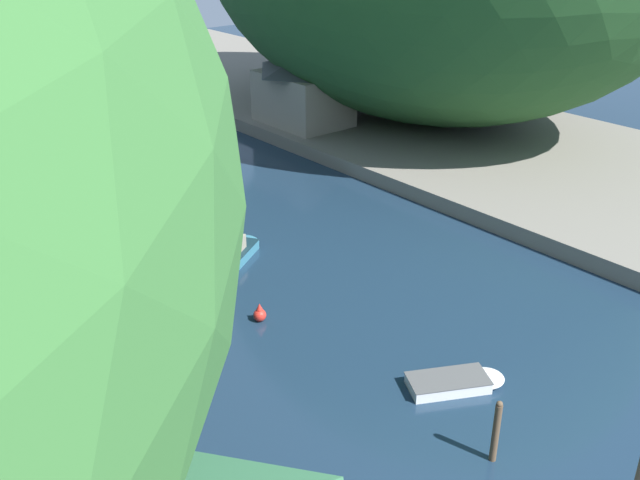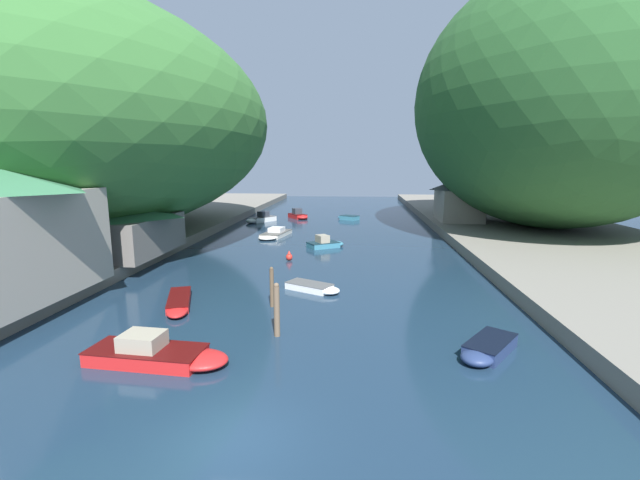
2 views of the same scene
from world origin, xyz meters
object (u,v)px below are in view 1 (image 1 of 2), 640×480
object	(u,v)px
boat_navy_launch	(95,147)
boat_yellow_tender	(75,248)
right_bank_cottage	(303,88)
channel_buoy_near	(260,314)
boat_open_rowboat	(459,382)
boat_far_upstream	(235,248)

from	to	relation	value
boat_navy_launch	boat_yellow_tender	bearing A→B (deg)	-176.07
boat_navy_launch	boat_yellow_tender	size ratio (longest dim) A/B	0.55
boat_navy_launch	right_bank_cottage	bearing A→B (deg)	-83.84
right_bank_cottage	boat_navy_launch	xyz separation A→B (m)	(-14.39, 6.67, -3.43)
boat_yellow_tender	channel_buoy_near	size ratio (longest dim) A/B	7.41
boat_open_rowboat	boat_navy_launch	bearing A→B (deg)	-154.08
right_bank_cottage	channel_buoy_near	world-z (taller)	right_bank_cottage
channel_buoy_near	boat_far_upstream	bearing A→B (deg)	65.69
right_bank_cottage	boat_far_upstream	world-z (taller)	right_bank_cottage
right_bank_cottage	boat_open_rowboat	size ratio (longest dim) A/B	1.88
boat_far_upstream	channel_buoy_near	distance (m)	6.73
boat_open_rowboat	channel_buoy_near	world-z (taller)	channel_buoy_near
boat_far_upstream	channel_buoy_near	size ratio (longest dim) A/B	4.67
boat_open_rowboat	boat_far_upstream	bearing A→B (deg)	-150.79
boat_far_upstream	boat_yellow_tender	size ratio (longest dim) A/B	0.63
boat_navy_launch	channel_buoy_near	bearing A→B (deg)	-158.11
boat_open_rowboat	boat_navy_launch	size ratio (longest dim) A/B	1.14
boat_navy_launch	boat_far_upstream	distance (m)	21.08
boat_navy_launch	channel_buoy_near	world-z (taller)	channel_buoy_near
boat_open_rowboat	boat_far_upstream	world-z (taller)	boat_far_upstream
right_bank_cottage	boat_open_rowboat	world-z (taller)	right_bank_cottage
boat_navy_launch	boat_yellow_tender	world-z (taller)	boat_yellow_tender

